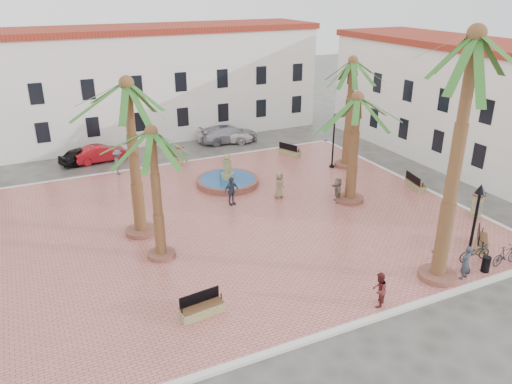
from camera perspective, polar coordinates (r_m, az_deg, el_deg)
ground at (r=29.33m, az=-1.77°, el=-3.21°), size 120.00×120.00×0.00m
plaza at (r=29.30m, az=-1.77°, el=-3.08°), size 26.00×22.00×0.15m
kerb_n at (r=38.87m, az=-8.35°, el=3.36°), size 26.30×0.30×0.16m
kerb_s at (r=21.15m, az=10.79°, el=-14.83°), size 26.30×0.30×0.16m
kerb_e at (r=36.07m, az=17.48°, el=0.95°), size 0.30×22.30×0.16m
building_north at (r=46.12m, az=-12.17°, el=12.19°), size 30.40×7.40×9.50m
building_east at (r=41.06m, az=23.69°, el=9.18°), size 7.40×26.40×9.00m
fountain at (r=34.01m, az=-3.27°, el=1.36°), size 4.25×4.25×2.20m
palm_nw at (r=25.78m, az=-14.39°, el=9.93°), size 5.56×5.56×8.58m
palm_sw at (r=23.46m, az=-11.73°, el=5.02°), size 4.58×4.58×6.80m
palm_s at (r=21.82m, az=23.47°, el=13.47°), size 5.70×5.70×11.31m
palm_e at (r=30.24m, az=11.42°, el=8.92°), size 5.61×5.61×6.94m
palm_ne at (r=36.43m, az=10.93°, el=13.12°), size 5.40×5.40×8.10m
bench_s at (r=21.23m, az=-6.18°, el=-13.16°), size 1.95×0.79×1.00m
bench_se at (r=28.56m, az=24.37°, el=-5.22°), size 1.71×1.62×0.95m
bench_e at (r=34.97m, az=17.72°, el=0.85°), size 0.95×1.95×0.99m
bench_ne at (r=40.01m, az=3.84°, el=4.64°), size 1.28×1.91×0.97m
lamppost_s at (r=24.65m, az=23.86°, el=-2.30°), size 0.49×0.49×4.52m
lamppost_e at (r=36.85m, az=8.90°, el=6.90°), size 0.45×0.45×4.11m
bollard_se at (r=24.76m, az=20.01°, el=-7.71°), size 0.55×0.55×1.36m
bollard_n at (r=37.96m, az=-8.69°, el=4.18°), size 0.56×0.56×1.47m
bollard_e at (r=31.64m, az=23.94°, el=-1.44°), size 0.61×0.61×1.49m
litter_bin at (r=26.25m, az=24.79°, el=-7.50°), size 0.40×0.40×0.78m
cyclist_a at (r=25.06m, az=22.86°, el=-7.43°), size 0.68×0.51×1.68m
bicycle_a at (r=26.94m, az=23.72°, el=-6.33°), size 1.83×0.82×0.93m
cyclist_b at (r=21.98m, az=13.89°, el=-10.79°), size 0.97×0.94×1.57m
bicycle_b at (r=27.23m, az=26.65°, el=-6.47°), size 1.68×0.51×1.01m
pedestrian_fountain_a at (r=31.67m, az=2.65°, el=0.82°), size 1.01×0.93×1.73m
pedestrian_fountain_b at (r=30.65m, az=-2.84°, el=0.13°), size 1.14×0.69×1.82m
pedestrian_north at (r=36.96m, az=-15.50°, el=3.30°), size 0.76×1.21×1.79m
pedestrian_east at (r=31.47m, az=9.31°, el=0.23°), size 0.94×1.53×1.58m
car_black at (r=40.76m, az=-19.20°, el=4.03°), size 3.94×2.85×1.25m
car_red at (r=40.57m, az=-17.31°, el=4.23°), size 4.08×1.75×1.31m
car_silver at (r=43.71m, az=-3.10°, el=6.66°), size 5.16×2.30×1.47m
car_white at (r=43.85m, az=-3.50°, el=6.62°), size 5.39×4.11×1.36m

